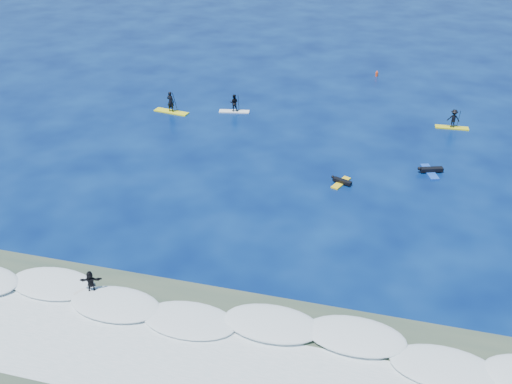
% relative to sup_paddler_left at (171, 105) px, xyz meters
% --- Properties ---
extents(ground, '(160.00, 160.00, 0.00)m').
position_rel_sup_paddler_left_xyz_m(ground, '(9.91, -14.48, -0.70)').
color(ground, '#030E3F').
rests_on(ground, ground).
extents(shallow_water, '(90.00, 13.00, 0.01)m').
position_rel_sup_paddler_left_xyz_m(shallow_water, '(9.91, -28.48, -0.70)').
color(shallow_water, '#364A3C').
rests_on(shallow_water, ground).
extents(breaking_wave, '(40.00, 6.00, 0.30)m').
position_rel_sup_paddler_left_xyz_m(breaking_wave, '(9.91, -24.48, -0.70)').
color(breaking_wave, white).
rests_on(breaking_wave, ground).
extents(whitewater, '(34.00, 5.00, 0.02)m').
position_rel_sup_paddler_left_xyz_m(whitewater, '(9.91, -27.48, -0.70)').
color(whitewater, silver).
rests_on(whitewater, ground).
extents(sup_paddler_left, '(3.29, 1.29, 2.25)m').
position_rel_sup_paddler_left_xyz_m(sup_paddler_left, '(0.00, 0.00, 0.00)').
color(sup_paddler_left, '#F8F41A').
rests_on(sup_paddler_left, ground).
extents(sup_paddler_center, '(2.77, 1.12, 1.89)m').
position_rel_sup_paddler_left_xyz_m(sup_paddler_center, '(5.43, 1.51, 0.00)').
color(sup_paddler_center, white).
rests_on(sup_paddler_center, ground).
extents(sup_paddler_right, '(2.76, 0.82, 1.91)m').
position_rel_sup_paddler_left_xyz_m(sup_paddler_right, '(24.22, 2.70, 0.04)').
color(sup_paddler_right, yellow).
rests_on(sup_paddler_right, ground).
extents(prone_paddler_near, '(1.53, 2.03, 0.41)m').
position_rel_sup_paddler_left_xyz_m(prone_paddler_near, '(16.38, -9.16, -0.56)').
color(prone_paddler_near, yellow).
rests_on(prone_paddler_near, ground).
extents(prone_paddler_far, '(1.85, 2.44, 0.50)m').
position_rel_sup_paddler_left_xyz_m(prone_paddler_far, '(22.40, -5.90, -0.53)').
color(prone_paddler_far, blue).
rests_on(prone_paddler_far, ground).
extents(wave_surfer, '(1.89, 1.10, 1.32)m').
position_rel_sup_paddler_left_xyz_m(wave_surfer, '(5.33, -24.19, 0.06)').
color(wave_surfer, silver).
rests_on(wave_surfer, breaking_wave).
extents(marker_buoy, '(0.28, 0.28, 0.67)m').
position_rel_sup_paddler_left_xyz_m(marker_buoy, '(17.09, 14.57, -0.41)').
color(marker_buoy, '#F94516').
rests_on(marker_buoy, ground).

